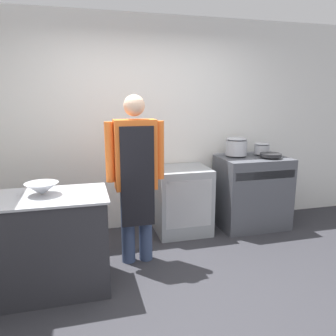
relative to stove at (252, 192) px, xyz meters
The scene contains 10 objects.
ground_plane 1.97m from the stove, 134.17° to the right, with size 14.00×14.00×0.00m, color #2D2D33.
wall_back 1.65m from the stove, 163.51° to the left, with size 8.00×0.05×2.70m.
prep_counter 2.69m from the stove, 160.55° to the right, with size 1.15×0.65×0.88m.
stove is the anchor object (origin of this frame).
fridge_unit 0.97m from the stove, behind, with size 0.67×0.60×0.84m.
person_cook 1.82m from the stove, 160.60° to the right, with size 0.59×0.24×1.74m.
mixing_bowl 2.70m from the stove, 161.12° to the right, with size 0.29×0.29×0.11m.
stock_pot 0.65m from the stove, 150.47° to the left, with size 0.28×0.28×0.24m.
saute_pan 0.55m from the stove, 32.00° to the right, with size 0.27×0.27×0.04m.
sauce_pot 0.60m from the stove, 32.51° to the left, with size 0.20×0.20×0.15m.
Camera 1 is at (-0.83, -2.40, 1.71)m, focal length 35.00 mm.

